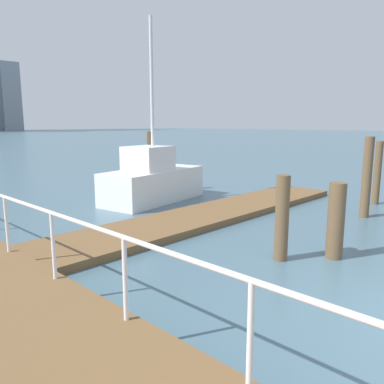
# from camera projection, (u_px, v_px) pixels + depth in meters

# --- Properties ---
(floating_dock) EXTENTS (12.03, 2.00, 0.18)m
(floating_dock) POSITION_uv_depth(u_px,v_px,m) (206.00, 215.00, 11.33)
(floating_dock) COLOR brown
(floating_dock) RESTS_ON ground_plane
(dock_piling_0) EXTENTS (0.28, 0.28, 1.77)m
(dock_piling_0) POSITION_uv_depth(u_px,v_px,m) (282.00, 218.00, 7.74)
(dock_piling_0) COLOR brown
(dock_piling_0) RESTS_ON ground_plane
(dock_piling_2) EXTENTS (0.31, 0.31, 2.46)m
(dock_piling_2) POSITION_uv_depth(u_px,v_px,m) (151.00, 162.00, 15.60)
(dock_piling_2) COLOR brown
(dock_piling_2) RESTS_ON ground_plane
(dock_piling_3) EXTENTS (0.35, 0.35, 1.59)m
(dock_piling_3) POSITION_uv_depth(u_px,v_px,m) (336.00, 221.00, 7.86)
(dock_piling_3) COLOR brown
(dock_piling_3) RESTS_ON ground_plane
(dock_piling_4) EXTENTS (0.24, 0.24, 2.18)m
(dock_piling_4) POSITION_uv_depth(u_px,v_px,m) (377.00, 173.00, 13.16)
(dock_piling_4) COLOR brown
(dock_piling_4) RESTS_ON ground_plane
(dock_piling_5) EXTENTS (0.27, 0.27, 2.40)m
(dock_piling_5) POSITION_uv_depth(u_px,v_px,m) (367.00, 177.00, 11.28)
(dock_piling_5) COLOR brown
(dock_piling_5) RESTS_ON ground_plane
(moored_boat_1) EXTENTS (4.28, 2.33, 6.34)m
(moored_boat_1) POSITION_uv_depth(u_px,v_px,m) (153.00, 180.00, 13.72)
(moored_boat_1) COLOR white
(moored_boat_1) RESTS_ON ground_plane
(skyline_tower_7) EXTENTS (7.86, 11.73, 26.89)m
(skyline_tower_7) POSITION_uv_depth(u_px,v_px,m) (7.00, 97.00, 156.23)
(skyline_tower_7) COLOR #8C939E
(skyline_tower_7) RESTS_ON ground_plane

